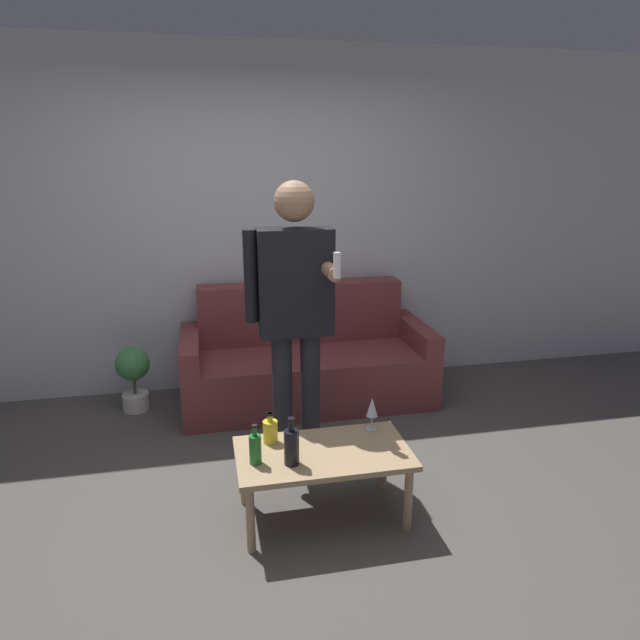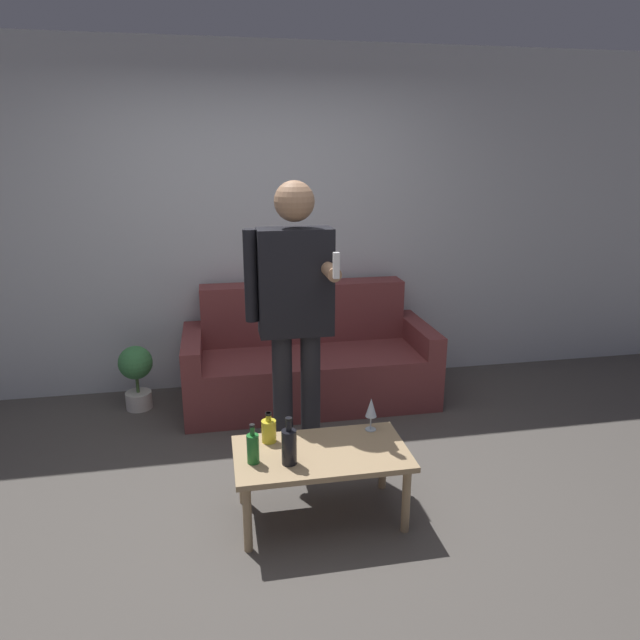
# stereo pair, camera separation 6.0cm
# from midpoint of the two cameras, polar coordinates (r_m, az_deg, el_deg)

# --- Properties ---
(ground_plane) EXTENTS (16.00, 16.00, 0.00)m
(ground_plane) POSITION_cam_midpoint_polar(r_m,az_deg,el_deg) (3.30, -2.76, -18.85)
(ground_plane) COLOR #514C47
(wall_back) EXTENTS (8.00, 0.06, 2.70)m
(wall_back) POSITION_cam_midpoint_polar(r_m,az_deg,el_deg) (4.64, -6.41, 9.56)
(wall_back) COLOR silver
(wall_back) RESTS_ON ground_plane
(couch) EXTENTS (1.92, 0.82, 0.89)m
(couch) POSITION_cam_midpoint_polar(r_m,az_deg,el_deg) (4.53, -0.81, -4.07)
(couch) COLOR brown
(couch) RESTS_ON ground_plane
(coffee_table) EXTENTS (0.91, 0.51, 0.40)m
(coffee_table) POSITION_cam_midpoint_polar(r_m,az_deg,el_deg) (3.09, 0.68, -13.74)
(coffee_table) COLOR tan
(coffee_table) RESTS_ON ground_plane
(bottle_orange) EXTENTS (0.08, 0.08, 0.25)m
(bottle_orange) POSITION_cam_midpoint_polar(r_m,az_deg,el_deg) (2.92, -2.50, -12.44)
(bottle_orange) COLOR black
(bottle_orange) RESTS_ON coffee_table
(bottle_green) EXTENTS (0.08, 0.08, 0.17)m
(bottle_green) POSITION_cam_midpoint_polar(r_m,az_deg,el_deg) (3.14, -4.58, -10.92)
(bottle_green) COLOR yellow
(bottle_green) RESTS_ON coffee_table
(bottle_dark) EXTENTS (0.06, 0.06, 0.21)m
(bottle_dark) POSITION_cam_midpoint_polar(r_m,az_deg,el_deg) (2.94, -6.13, -12.57)
(bottle_dark) COLOR #23752D
(bottle_dark) RESTS_ON coffee_table
(wine_glass_near) EXTENTS (0.06, 0.06, 0.19)m
(wine_glass_near) POSITION_cam_midpoint_polar(r_m,az_deg,el_deg) (3.23, 5.67, -8.79)
(wine_glass_near) COLOR silver
(wine_glass_near) RESTS_ON coffee_table
(person_standing_front) EXTENTS (0.52, 0.45, 1.75)m
(person_standing_front) POSITION_cam_midpoint_polar(r_m,az_deg,el_deg) (3.39, -2.04, 1.62)
(person_standing_front) COLOR #232328
(person_standing_front) RESTS_ON ground_plane
(potted_plant) EXTENTS (0.25, 0.25, 0.50)m
(potted_plant) POSITION_cam_midpoint_polar(r_m,az_deg,el_deg) (4.55, -17.55, -4.94)
(potted_plant) COLOR silver
(potted_plant) RESTS_ON ground_plane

